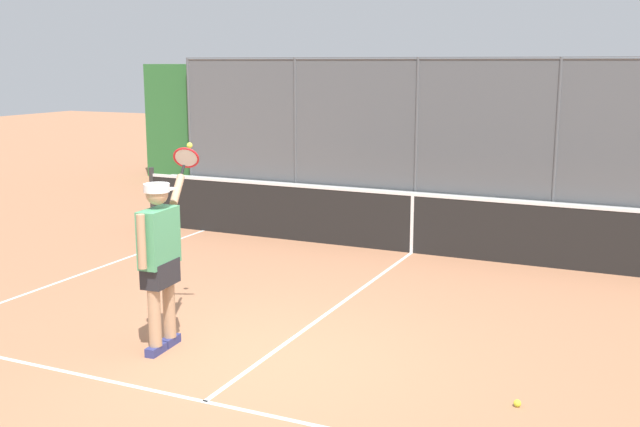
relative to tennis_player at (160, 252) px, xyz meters
name	(u,v)px	position (x,y,z in m)	size (l,w,h in m)	color
ground_plane	(260,362)	(-1.09, -0.11, -1.05)	(60.00, 60.00, 0.00)	#B27551
court_line_markings	(191,411)	(-1.09, 1.11, -1.04)	(7.79, 10.76, 0.01)	white
fence_backdrop	(490,133)	(-1.09, -10.41, 0.39)	(17.73, 1.37, 3.05)	#565B60
tennis_net	(412,222)	(-1.09, -5.00, -0.55)	(10.01, 0.09, 1.07)	#2D2D2D
tennis_player	(160,252)	(0.00, 0.00, 0.00)	(0.55, 1.42, 2.06)	navy
tennis_ball_near_baseline	(517,403)	(-3.63, -0.15, -1.01)	(0.07, 0.07, 0.07)	#CCDB33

